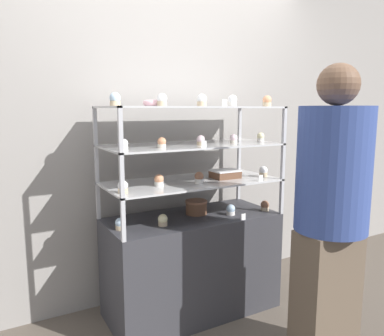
% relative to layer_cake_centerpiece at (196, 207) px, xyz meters
% --- Properties ---
extents(ground_plane, '(20.00, 20.00, 0.00)m').
position_rel_layer_cake_centerpiece_xyz_m(ground_plane, '(-0.06, -0.04, -0.77)').
color(ground_plane, brown).
extents(back_wall, '(8.00, 0.05, 2.60)m').
position_rel_layer_cake_centerpiece_xyz_m(back_wall, '(-0.06, 0.38, 0.53)').
color(back_wall, gray).
rests_on(back_wall, ground_plane).
extents(display_base, '(1.21, 0.55, 0.72)m').
position_rel_layer_cake_centerpiece_xyz_m(display_base, '(-0.06, -0.04, -0.41)').
color(display_base, '#333338').
rests_on(display_base, ground_plane).
extents(display_riser_lower, '(1.21, 0.55, 0.26)m').
position_rel_layer_cake_centerpiece_xyz_m(display_riser_lower, '(-0.06, -0.04, 0.19)').
color(display_riser_lower, '#B7B7BC').
rests_on(display_riser_lower, display_base).
extents(display_riser_middle, '(1.21, 0.55, 0.26)m').
position_rel_layer_cake_centerpiece_xyz_m(display_riser_middle, '(-0.06, -0.04, 0.45)').
color(display_riser_middle, '#B7B7BC').
rests_on(display_riser_middle, display_riser_lower).
extents(display_riser_upper, '(1.21, 0.55, 0.26)m').
position_rel_layer_cake_centerpiece_xyz_m(display_riser_upper, '(-0.06, -0.04, 0.70)').
color(display_riser_upper, '#B7B7BC').
rests_on(display_riser_upper, display_riser_middle).
extents(layer_cake_centerpiece, '(0.16, 0.16, 0.10)m').
position_rel_layer_cake_centerpiece_xyz_m(layer_cake_centerpiece, '(0.00, 0.00, 0.00)').
color(layer_cake_centerpiece, brown).
rests_on(layer_cake_centerpiece, display_base).
extents(sheet_cake_frosted, '(0.19, 0.15, 0.06)m').
position_rel_layer_cake_centerpiece_xyz_m(sheet_cake_frosted, '(0.21, -0.06, 0.24)').
color(sheet_cake_frosted, brown).
rests_on(sheet_cake_frosted, display_riser_lower).
extents(cupcake_0, '(0.06, 0.06, 0.08)m').
position_rel_layer_cake_centerpiece_xyz_m(cupcake_0, '(-0.60, -0.08, -0.01)').
color(cupcake_0, '#CCB28C').
rests_on(cupcake_0, display_base).
extents(cupcake_1, '(0.06, 0.06, 0.08)m').
position_rel_layer_cake_centerpiece_xyz_m(cupcake_1, '(-0.33, -0.13, -0.01)').
color(cupcake_1, '#CCB28C').
rests_on(cupcake_1, display_base).
extents(cupcake_2, '(0.06, 0.06, 0.08)m').
position_rel_layer_cake_centerpiece_xyz_m(cupcake_2, '(0.20, -0.14, -0.01)').
color(cupcake_2, white).
rests_on(cupcake_2, display_base).
extents(cupcake_3, '(0.06, 0.06, 0.08)m').
position_rel_layer_cake_centerpiece_xyz_m(cupcake_3, '(0.49, -0.17, -0.01)').
color(cupcake_3, '#CCB28C').
rests_on(cupcake_3, display_base).
extents(price_tag_0, '(0.04, 0.00, 0.04)m').
position_rel_layer_cake_centerpiece_xyz_m(price_tag_0, '(0.21, -0.29, -0.03)').
color(price_tag_0, white).
rests_on(price_tag_0, display_base).
extents(cupcake_4, '(0.06, 0.06, 0.08)m').
position_rel_layer_cake_centerpiece_xyz_m(cupcake_4, '(-0.61, -0.18, 0.24)').
color(cupcake_4, '#CCB28C').
rests_on(cupcake_4, display_riser_lower).
extents(cupcake_5, '(0.06, 0.06, 0.08)m').
position_rel_layer_cake_centerpiece_xyz_m(cupcake_5, '(-0.33, -0.09, 0.24)').
color(cupcake_5, white).
rests_on(cupcake_5, display_riser_lower).
extents(cupcake_6, '(0.06, 0.06, 0.08)m').
position_rel_layer_cake_centerpiece_xyz_m(cupcake_6, '(-0.05, -0.13, 0.24)').
color(cupcake_6, white).
rests_on(cupcake_6, display_riser_lower).
extents(cupcake_7, '(0.06, 0.06, 0.08)m').
position_rel_layer_cake_centerpiece_xyz_m(cupcake_7, '(0.49, -0.15, 0.24)').
color(cupcake_7, '#CCB28C').
rests_on(cupcake_7, display_riser_lower).
extents(price_tag_1, '(0.04, 0.00, 0.04)m').
position_rel_layer_cake_centerpiece_xyz_m(price_tag_1, '(0.35, -0.29, 0.23)').
color(price_tag_1, white).
rests_on(price_tag_1, display_riser_lower).
extents(cupcake_8, '(0.05, 0.05, 0.07)m').
position_rel_layer_cake_centerpiece_xyz_m(cupcake_8, '(-0.59, -0.17, 0.49)').
color(cupcake_8, white).
rests_on(cupcake_8, display_riser_middle).
extents(cupcake_9, '(0.05, 0.05, 0.07)m').
position_rel_layer_cake_centerpiece_xyz_m(cupcake_9, '(-0.35, -0.17, 0.49)').
color(cupcake_9, beige).
rests_on(cupcake_9, display_riser_middle).
extents(cupcake_10, '(0.05, 0.05, 0.07)m').
position_rel_layer_cake_centerpiece_xyz_m(cupcake_10, '(-0.04, -0.13, 0.49)').
color(cupcake_10, '#CCB28C').
rests_on(cupcake_10, display_riser_middle).
extents(cupcake_11, '(0.05, 0.05, 0.07)m').
position_rel_layer_cake_centerpiece_xyz_m(cupcake_11, '(0.21, -0.15, 0.49)').
color(cupcake_11, beige).
rests_on(cupcake_11, display_riser_middle).
extents(cupcake_12, '(0.05, 0.05, 0.07)m').
position_rel_layer_cake_centerpiece_xyz_m(cupcake_12, '(0.50, -0.10, 0.49)').
color(cupcake_12, white).
rests_on(cupcake_12, display_riser_middle).
extents(price_tag_2, '(0.04, 0.00, 0.04)m').
position_rel_layer_cake_centerpiece_xyz_m(price_tag_2, '(-0.11, -0.29, 0.48)').
color(price_tag_2, white).
rests_on(price_tag_2, display_riser_middle).
extents(cupcake_13, '(0.06, 0.06, 0.08)m').
position_rel_layer_cake_centerpiece_xyz_m(cupcake_13, '(-0.61, -0.10, 0.76)').
color(cupcake_13, '#CCB28C').
rests_on(cupcake_13, display_riser_upper).
extents(cupcake_14, '(0.06, 0.06, 0.08)m').
position_rel_layer_cake_centerpiece_xyz_m(cupcake_14, '(-0.31, -0.11, 0.76)').
color(cupcake_14, '#CCB28C').
rests_on(cupcake_14, display_riser_upper).
extents(cupcake_15, '(0.06, 0.06, 0.08)m').
position_rel_layer_cake_centerpiece_xyz_m(cupcake_15, '(-0.06, -0.17, 0.76)').
color(cupcake_15, '#CCB28C').
rests_on(cupcake_15, display_riser_upper).
extents(cupcake_16, '(0.06, 0.06, 0.08)m').
position_rel_layer_cake_centerpiece_xyz_m(cupcake_16, '(0.22, -0.12, 0.76)').
color(cupcake_16, white).
rests_on(cupcake_16, display_riser_upper).
extents(cupcake_17, '(0.06, 0.06, 0.08)m').
position_rel_layer_cake_centerpiece_xyz_m(cupcake_17, '(0.49, -0.16, 0.76)').
color(cupcake_17, '#CCB28C').
rests_on(cupcake_17, display_riser_upper).
extents(price_tag_3, '(0.04, 0.00, 0.04)m').
position_rel_layer_cake_centerpiece_xyz_m(price_tag_3, '(0.04, -0.29, 0.74)').
color(price_tag_3, white).
rests_on(price_tag_3, display_riser_upper).
extents(donut_glazed, '(0.13, 0.13, 0.04)m').
position_rel_layer_cake_centerpiece_xyz_m(donut_glazed, '(-0.34, -0.03, 0.74)').
color(donut_glazed, '#EFB2BC').
rests_on(donut_glazed, display_riser_upper).
extents(customer_figure, '(0.40, 0.40, 1.71)m').
position_rel_layer_cake_centerpiece_xyz_m(customer_figure, '(0.36, -0.89, 0.15)').
color(customer_figure, brown).
rests_on(customer_figure, ground_plane).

